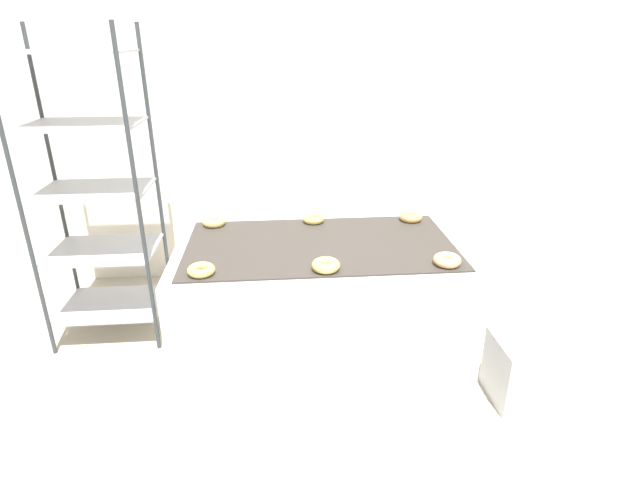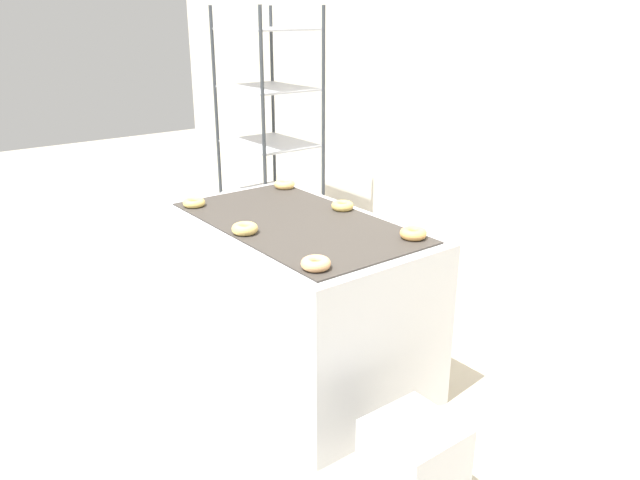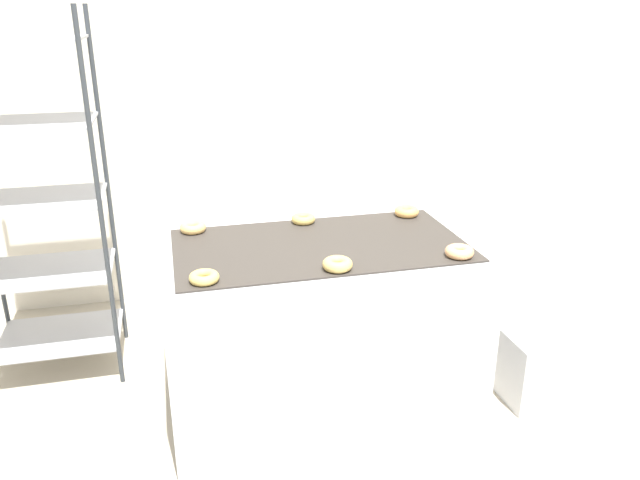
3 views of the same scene
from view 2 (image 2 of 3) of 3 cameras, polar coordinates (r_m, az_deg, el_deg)
The scene contains 11 objects.
ground_plane at distance 3.20m, azimuth -12.02°, elevation -15.24°, with size 14.00×14.00×0.00m, color #B2A893.
wall_back at distance 3.99m, azimuth 15.63°, elevation 13.32°, with size 8.00×0.05×2.80m.
fryer_machine at distance 3.26m, azimuth -2.11°, elevation -5.36°, with size 1.41×0.82×0.85m.
baking_rack_cart at distance 4.46m, azimuth -4.64°, elevation 8.77°, with size 0.65×0.51×1.87m.
glaze_bin at distance 2.61m, azimuth 8.53°, elevation -19.51°, with size 0.33×0.32×0.35m.
donut_near_left at distance 3.40m, azimuth -11.45°, elevation 3.37°, with size 0.12×0.12×0.04m, color #DDBD5F.
donut_near_center at distance 2.94m, azimuth -6.87°, elevation 1.04°, with size 0.12×0.12×0.05m, color #D7B661.
donut_near_right at distance 2.52m, azimuth -0.39°, elevation -2.16°, with size 0.12×0.12×0.04m, color #E7A96F.
donut_far_left at distance 3.69m, azimuth -3.26°, elevation 5.11°, with size 0.12×0.12×0.04m, color #EABA68.
donut_far_center at distance 3.28m, azimuth 2.07°, elevation 3.15°, with size 0.12×0.12×0.04m, color #D8B55C.
donut_far_right at distance 2.89m, azimuth 8.52°, elevation 0.60°, with size 0.12×0.12×0.05m, color #ECAC5C.
Camera 2 is at (2.41, -1.03, 1.83)m, focal length 35.00 mm.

